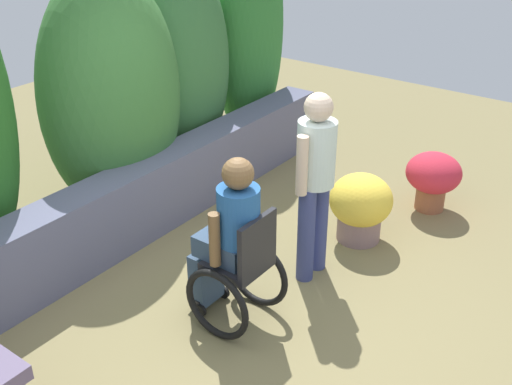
# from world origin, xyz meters

# --- Properties ---
(ground_plane) EXTENTS (12.37, 12.37, 0.00)m
(ground_plane) POSITION_xyz_m (0.00, 0.00, 0.00)
(ground_plane) COLOR olive
(stone_retaining_wall) EXTENTS (6.35, 0.36, 0.68)m
(stone_retaining_wall) POSITION_xyz_m (0.00, 1.54, 0.34)
(stone_retaining_wall) COLOR slate
(stone_retaining_wall) RESTS_ON ground
(person_in_wheelchair) EXTENTS (0.53, 0.66, 1.33)m
(person_in_wheelchair) POSITION_xyz_m (0.08, 0.11, 0.62)
(person_in_wheelchair) COLOR black
(person_in_wheelchair) RESTS_ON ground
(person_standing_companion) EXTENTS (0.49, 0.30, 1.57)m
(person_standing_companion) POSITION_xyz_m (0.92, -0.04, 0.90)
(person_standing_companion) COLOR #384078
(person_standing_companion) RESTS_ON ground
(flower_pot_purple_near) EXTENTS (0.53, 0.53, 0.58)m
(flower_pot_purple_near) POSITION_xyz_m (2.55, -0.40, 0.35)
(flower_pot_purple_near) COLOR #99573B
(flower_pot_purple_near) RESTS_ON ground
(flower_pot_red_accent) EXTENTS (0.56, 0.56, 0.63)m
(flower_pot_red_accent) POSITION_xyz_m (1.63, -0.10, 0.34)
(flower_pot_red_accent) COLOR gray
(flower_pot_red_accent) RESTS_ON ground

